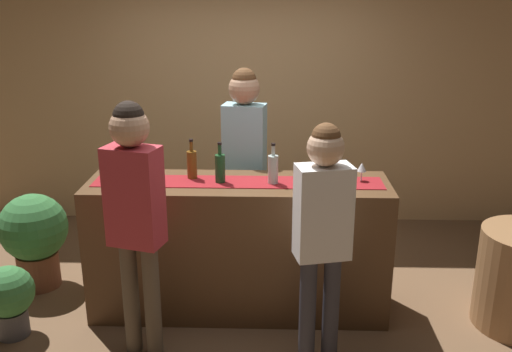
% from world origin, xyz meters
% --- Properties ---
extents(ground_plane, '(10.00, 10.00, 0.00)m').
position_xyz_m(ground_plane, '(0.00, 0.00, 0.00)').
color(ground_plane, brown).
extents(back_wall, '(6.00, 0.12, 2.90)m').
position_xyz_m(back_wall, '(0.00, 1.90, 1.45)').
color(back_wall, tan).
rests_on(back_wall, ground).
extents(bar_counter, '(2.22, 0.60, 1.04)m').
position_xyz_m(bar_counter, '(0.00, 0.00, 0.52)').
color(bar_counter, '#543821').
rests_on(bar_counter, ground).
extents(counter_runner_cloth, '(2.11, 0.28, 0.01)m').
position_xyz_m(counter_runner_cloth, '(0.00, 0.00, 1.04)').
color(counter_runner_cloth, maroon).
rests_on(counter_runner_cloth, bar_counter).
extents(wine_bottle_amber, '(0.07, 0.07, 0.30)m').
position_xyz_m(wine_bottle_amber, '(-0.34, 0.08, 1.15)').
color(wine_bottle_amber, brown).
rests_on(wine_bottle_amber, bar_counter).
extents(wine_bottle_green, '(0.07, 0.07, 0.30)m').
position_xyz_m(wine_bottle_green, '(-0.13, -0.01, 1.15)').
color(wine_bottle_green, '#194723').
rests_on(wine_bottle_green, bar_counter).
extents(wine_bottle_clear, '(0.07, 0.07, 0.30)m').
position_xyz_m(wine_bottle_clear, '(0.26, -0.02, 1.15)').
color(wine_bottle_clear, '#B2C6C1').
rests_on(wine_bottle_clear, bar_counter).
extents(wine_glass_near_customer, '(0.07, 0.07, 0.14)m').
position_xyz_m(wine_glass_near_customer, '(0.66, -0.09, 1.14)').
color(wine_glass_near_customer, silver).
rests_on(wine_glass_near_customer, bar_counter).
extents(wine_glass_mid_counter, '(0.07, 0.07, 0.14)m').
position_xyz_m(wine_glass_mid_counter, '(0.90, 0.05, 1.14)').
color(wine_glass_mid_counter, silver).
rests_on(wine_glass_mid_counter, bar_counter).
extents(bartender, '(0.37, 0.26, 1.79)m').
position_xyz_m(bartender, '(0.02, 0.58, 1.13)').
color(bartender, '#26262B').
rests_on(bartender, ground).
extents(customer_sipping, '(0.38, 0.27, 1.63)m').
position_xyz_m(customer_sipping, '(0.57, -0.63, 1.00)').
color(customer_sipping, '#33333D').
rests_on(customer_sipping, ground).
extents(customer_browsing, '(0.38, 0.29, 1.75)m').
position_xyz_m(customer_browsing, '(-0.62, -0.59, 1.09)').
color(customer_browsing, brown).
rests_on(customer_browsing, ground).
extents(potted_plant_tall, '(0.55, 0.55, 0.81)m').
position_xyz_m(potted_plant_tall, '(-1.70, 0.30, 0.47)').
color(potted_plant_tall, brown).
rests_on(potted_plant_tall, ground).
extents(potted_plant_small, '(0.37, 0.37, 0.53)m').
position_xyz_m(potted_plant_small, '(-1.61, -0.43, 0.31)').
color(potted_plant_small, '#4C4C51').
rests_on(potted_plant_small, ground).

